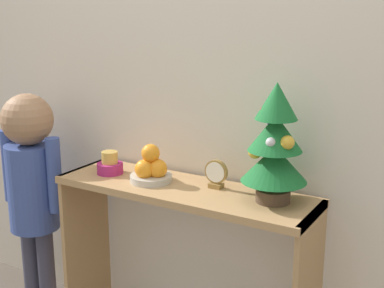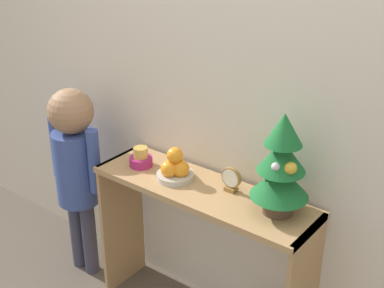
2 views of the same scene
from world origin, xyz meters
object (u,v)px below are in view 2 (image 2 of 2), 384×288
Objects in this scene: desk_clock at (231,180)px; fruit_bowl at (175,168)px; singing_bowl at (141,159)px; mini_tree at (281,165)px; child_figure at (76,160)px.

fruit_bowl is at bearing -166.94° from desk_clock.
fruit_bowl reaches higher than singing_bowl.
singing_bowl is 0.50m from desk_clock.
desk_clock is at bearing 13.06° from fruit_bowl.
mini_tree reaches higher than desk_clock.
mini_tree is at bearing -6.05° from desk_clock.
child_figure is (-1.18, -0.10, -0.30)m from mini_tree.
mini_tree is 3.95× the size of singing_bowl.
mini_tree reaches higher than fruit_bowl.
mini_tree is 0.31m from desk_clock.
desk_clock is (-0.26, 0.03, -0.17)m from mini_tree.
mini_tree reaches higher than child_figure.
mini_tree is 0.41× the size of child_figure.
child_figure is at bearing -171.50° from singing_bowl.
child_figure is (-0.65, -0.07, -0.13)m from fruit_bowl.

